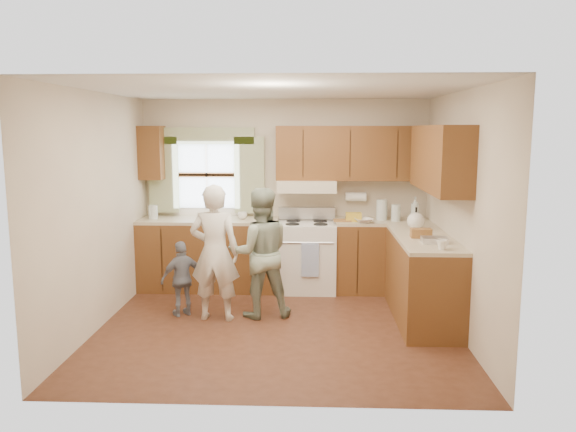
{
  "coord_description": "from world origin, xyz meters",
  "views": [
    {
      "loc": [
        0.36,
        -5.78,
        2.11
      ],
      "look_at": [
        0.1,
        0.4,
        1.15
      ],
      "focal_mm": 35.0,
      "sensor_mm": 36.0,
      "label": 1
    }
  ],
  "objects_px": {
    "child": "(182,279)",
    "stove": "(306,255)",
    "woman_right": "(260,253)",
    "woman_left": "(215,253)"
  },
  "relations": [
    {
      "from": "stove",
      "to": "child",
      "type": "distance_m",
      "value": 1.77
    },
    {
      "from": "stove",
      "to": "child",
      "type": "bearing_deg",
      "value": -142.12
    },
    {
      "from": "child",
      "to": "woman_left",
      "type": "bearing_deg",
      "value": 130.6
    },
    {
      "from": "woman_left",
      "to": "woman_right",
      "type": "bearing_deg",
      "value": -161.36
    },
    {
      "from": "child",
      "to": "stove",
      "type": "bearing_deg",
      "value": -175.91
    },
    {
      "from": "stove",
      "to": "woman_right",
      "type": "relative_size",
      "value": 0.73
    },
    {
      "from": "woman_right",
      "to": "child",
      "type": "xyz_separation_m",
      "value": [
        -0.89,
        -0.02,
        -0.3
      ]
    },
    {
      "from": "stove",
      "to": "woman_left",
      "type": "distance_m",
      "value": 1.59
    },
    {
      "from": "stove",
      "to": "woman_right",
      "type": "xyz_separation_m",
      "value": [
        -0.51,
        -1.07,
        0.27
      ]
    },
    {
      "from": "stove",
      "to": "woman_right",
      "type": "height_order",
      "value": "woman_right"
    }
  ]
}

